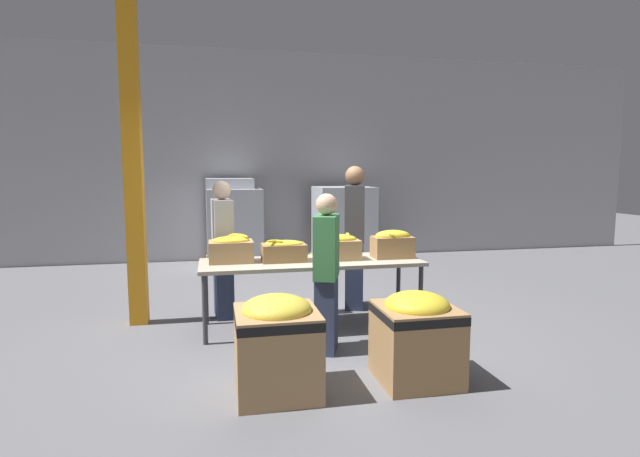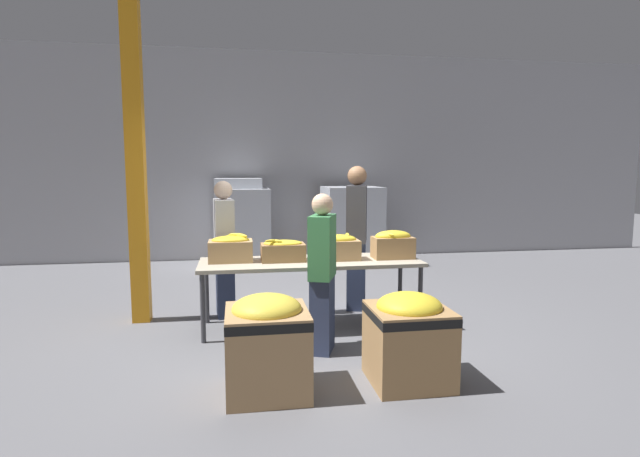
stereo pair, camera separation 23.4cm
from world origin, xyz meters
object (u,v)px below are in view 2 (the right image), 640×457
object	(u,v)px
banana_box_3	(393,244)
volunteer_2	(224,249)
banana_box_0	(231,248)
donation_bin_1	(409,335)
pallet_stack_2	(243,228)
banana_box_1	(283,250)
support_pillar	(135,146)
donation_bin_0	(267,341)
banana_box_2	(337,247)
pallet_stack_0	(352,226)
sorting_table	(311,265)
volunteer_0	(357,238)
volunteer_1	(322,274)
pallet_stack_1	(239,222)

from	to	relation	value
banana_box_3	volunteer_2	world-z (taller)	volunteer_2
banana_box_0	donation_bin_1	xyz separation A→B (m)	(1.44, -1.67, -0.50)
pallet_stack_2	banana_box_1	bearing A→B (deg)	-84.03
donation_bin_1	support_pillar	size ratio (longest dim) A/B	0.19
donation_bin_0	pallet_stack_2	size ratio (longest dim) A/B	0.56
banana_box_2	support_pillar	bearing A→B (deg)	166.10
banana_box_3	pallet_stack_0	distance (m)	3.66
donation_bin_1	pallet_stack_2	distance (m)	5.40
sorting_table	volunteer_0	bearing A→B (deg)	45.19
sorting_table	volunteer_1	bearing A→B (deg)	-90.26
banana_box_1	pallet_stack_2	bearing A→B (deg)	95.97
pallet_stack_1	donation_bin_0	bearing A→B (deg)	-88.13
banana_box_2	volunteer_1	distance (m)	0.83
banana_box_0	pallet_stack_2	size ratio (longest dim) A/B	0.33
pallet_stack_0	pallet_stack_2	size ratio (longest dim) A/B	1.02
sorting_table	support_pillar	bearing A→B (deg)	164.06
pallet_stack_2	banana_box_2	bearing A→B (deg)	-75.08
banana_box_2	banana_box_3	size ratio (longest dim) A/B	1.09
banana_box_2	volunteer_0	size ratio (longest dim) A/B	0.27
volunteer_0	volunteer_1	size ratio (longest dim) A/B	1.18
banana_box_0	support_pillar	world-z (taller)	support_pillar
sorting_table	volunteer_0	xyz separation A→B (m)	(0.68, 0.69, 0.19)
volunteer_2	banana_box_3	bearing A→B (deg)	66.27
volunteer_2	pallet_stack_0	bearing A→B (deg)	137.67
sorting_table	volunteer_1	xyz separation A→B (m)	(-0.00, -0.76, 0.06)
support_pillar	volunteer_1	bearing A→B (deg)	-34.54
volunteer_1	pallet_stack_2	bearing A→B (deg)	28.73
banana_box_0	banana_box_2	xyz separation A→B (m)	(1.16, -0.09, -0.00)
volunteer_0	donation_bin_0	xyz separation A→B (m)	(-1.26, -2.27, -0.47)
sorting_table	volunteer_0	size ratio (longest dim) A/B	1.35
volunteer_2	support_pillar	distance (m)	1.53
volunteer_0	pallet_stack_0	xyz separation A→B (m)	(0.62, 2.93, -0.18)
volunteer_1	pallet_stack_1	size ratio (longest dim) A/B	0.96
volunteer_0	banana_box_0	bearing A→B (deg)	-52.88
pallet_stack_0	banana_box_3	bearing A→B (deg)	-95.91
banana_box_1	support_pillar	xyz separation A→B (m)	(-1.59, 0.52, 1.13)
banana_box_2	pallet_stack_1	world-z (taller)	pallet_stack_1
banana_box_2	pallet_stack_0	xyz separation A→B (m)	(1.01, 3.62, -0.19)
banana_box_1	pallet_stack_0	bearing A→B (deg)	65.93
banana_box_1	banana_box_2	world-z (taller)	banana_box_2
volunteer_1	pallet_stack_0	bearing A→B (deg)	3.35
volunteer_2	support_pillar	world-z (taller)	support_pillar
banana_box_2	pallet_stack_2	size ratio (longest dim) A/B	0.35
volunteer_2	support_pillar	xyz separation A→B (m)	(-0.95, -0.06, 1.20)
sorting_table	volunteer_0	world-z (taller)	volunteer_0
volunteer_2	banana_box_1	bearing A→B (deg)	42.08
banana_box_1	support_pillar	distance (m)	2.02
volunteer_1	volunteer_2	xyz separation A→B (m)	(-0.94, 1.36, 0.05)
banana_box_2	donation_bin_1	distance (m)	1.68
sorting_table	volunteer_0	distance (m)	0.99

